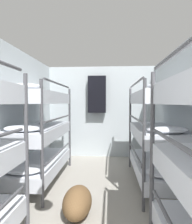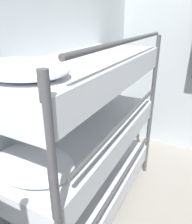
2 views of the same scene
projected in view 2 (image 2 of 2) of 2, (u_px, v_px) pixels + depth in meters
name	position (u px, v px, depth m)	size (l,w,h in m)	color
bunk_stack_left_far	(85.00, 138.00, 1.87)	(0.70, 1.79, 1.70)	#4C4C51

